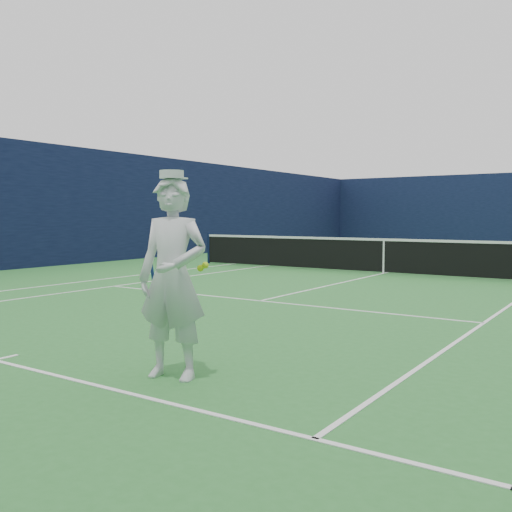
# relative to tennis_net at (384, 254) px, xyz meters

# --- Properties ---
(ground) EXTENTS (80.00, 80.00, 0.00)m
(ground) POSITION_rel_tennis_net_xyz_m (0.00, 0.00, -0.55)
(ground) COLOR #2C7430
(ground) RESTS_ON ground
(court_markings) EXTENTS (11.03, 23.83, 0.01)m
(court_markings) POSITION_rel_tennis_net_xyz_m (0.00, 0.00, -0.55)
(court_markings) COLOR white
(court_markings) RESTS_ON ground
(windscreen_fence) EXTENTS (20.12, 36.12, 4.00)m
(windscreen_fence) POSITION_rel_tennis_net_xyz_m (0.00, 0.00, 1.45)
(windscreen_fence) COLOR #0E1533
(windscreen_fence) RESTS_ON ground
(tennis_net) EXTENTS (12.88, 0.09, 1.07)m
(tennis_net) POSITION_rel_tennis_net_xyz_m (0.00, 0.00, 0.00)
(tennis_net) COLOR #141E4C
(tennis_net) RESTS_ON ground
(tennis_player) EXTENTS (0.89, 0.65, 2.09)m
(tennis_player) POSITION_rel_tennis_net_xyz_m (2.16, -11.25, 0.47)
(tennis_player) COLOR white
(tennis_player) RESTS_ON ground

